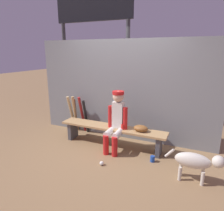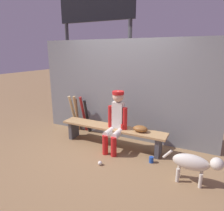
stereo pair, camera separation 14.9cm
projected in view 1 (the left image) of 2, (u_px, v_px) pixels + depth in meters
name	position (u px, v px, depth m)	size (l,w,h in m)	color
ground_plane	(112.00, 145.00, 4.27)	(30.00, 30.00, 0.00)	olive
chainlink_fence	(122.00, 91.00, 4.44)	(4.08, 0.03, 2.18)	gray
dugout_bench	(112.00, 131.00, 4.18)	(2.25, 0.36, 0.42)	tan
player_seated	(116.00, 119.00, 3.96)	(0.41, 0.55, 1.18)	silver
baseball_glove	(141.00, 128.00, 3.90)	(0.28, 0.20, 0.12)	brown
bat_aluminum_black	(86.00, 117.00, 4.80)	(0.06, 0.06, 0.85)	black
bat_aluminum_red	(82.00, 114.00, 4.90)	(0.06, 0.06, 0.90)	#B22323
bat_wood_tan	(75.00, 114.00, 4.94)	(0.06, 0.06, 0.90)	tan
bat_wood_dark	(75.00, 115.00, 4.98)	(0.06, 0.06, 0.82)	brown
bat_wood_natural	(72.00, 113.00, 4.99)	(0.06, 0.06, 0.90)	tan
baseball	(102.00, 163.00, 3.52)	(0.07, 0.07, 0.07)	white
cup_on_ground	(152.00, 159.00, 3.63)	(0.08, 0.08, 0.11)	#1E47AD
cup_on_bench	(123.00, 127.00, 4.01)	(0.08, 0.08, 0.11)	red
scoreboard	(95.00, 19.00, 5.13)	(2.40, 0.27, 3.83)	#3F3F42
dog	(197.00, 162.00, 3.00)	(0.84, 0.20, 0.49)	beige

